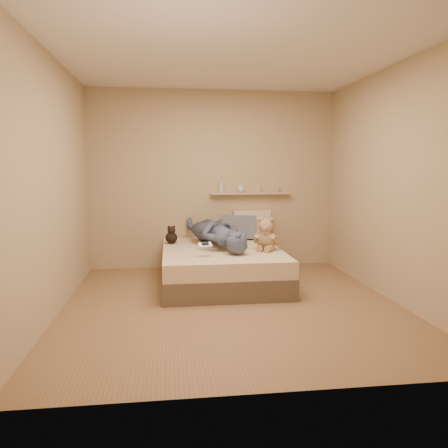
{
  "coord_description": "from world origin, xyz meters",
  "views": [
    {
      "loc": [
        -0.67,
        -4.55,
        1.47
      ],
      "look_at": [
        0.0,
        0.65,
        0.8
      ],
      "focal_mm": 35.0,
      "sensor_mm": 36.0,
      "label": 1
    }
  ],
  "objects": [
    {
      "name": "pillow_cream",
      "position": [
        0.55,
        1.76,
        0.65
      ],
      "size": [
        0.56,
        0.23,
        0.41
      ],
      "primitive_type": "cube",
      "rotation": [
        -0.11,
        0.0,
        0.06
      ],
      "color": "#C4B59B",
      "rests_on": "bed"
    },
    {
      "name": "wall_shelf",
      "position": [
        0.55,
        1.84,
        1.1
      ],
      "size": [
        1.2,
        0.12,
        0.03
      ],
      "primitive_type": "cube",
      "color": "tan",
      "rests_on": "wall_back"
    },
    {
      "name": "pillow_grey",
      "position": [
        0.34,
        1.62,
        0.62
      ],
      "size": [
        0.54,
        0.32,
        0.36
      ],
      "primitive_type": "cube",
      "rotation": [
        -0.27,
        0.0,
        -0.21
      ],
      "color": "slate",
      "rests_on": "bed"
    },
    {
      "name": "shelf_bottles",
      "position": [
        0.41,
        1.84,
        1.19
      ],
      "size": [
        0.92,
        0.12,
        0.19
      ],
      "color": "silver",
      "rests_on": "wall_shelf"
    },
    {
      "name": "teddy_bear",
      "position": [
        0.54,
        0.74,
        0.62
      ],
      "size": [
        0.34,
        0.35,
        0.42
      ],
      "color": "#936C51",
      "rests_on": "bed"
    },
    {
      "name": "game_console",
      "position": [
        -0.25,
        0.42,
        0.59
      ],
      "size": [
        0.17,
        0.11,
        0.05
      ],
      "color": "silver",
      "rests_on": "bed"
    },
    {
      "name": "bed",
      "position": [
        0.0,
        0.93,
        0.22
      ],
      "size": [
        1.5,
        1.9,
        0.45
      ],
      "color": "brown",
      "rests_on": "floor"
    },
    {
      "name": "dark_plush",
      "position": [
        -0.63,
        1.36,
        0.56
      ],
      "size": [
        0.16,
        0.16,
        0.25
      ],
      "color": "black",
      "rests_on": "bed"
    },
    {
      "name": "person",
      "position": [
        -0.04,
        1.12,
        0.64
      ],
      "size": [
        0.94,
        1.66,
        0.38
      ],
      "primitive_type": "imported",
      "rotation": [
        0.0,
        0.0,
        3.39
      ],
      "color": "#3F4863",
      "rests_on": "bed"
    },
    {
      "name": "room",
      "position": [
        0.0,
        0.0,
        1.3
      ],
      "size": [
        3.8,
        3.8,
        3.8
      ],
      "color": "#866245",
      "rests_on": "ground"
    }
  ]
}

